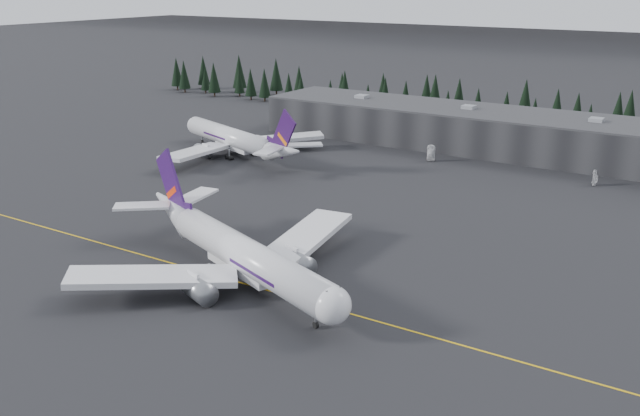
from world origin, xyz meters
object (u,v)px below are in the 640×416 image
Objects in this scene: gse_vehicle_a at (431,159)px; jet_parked at (239,140)px; jet_main at (234,249)px; terminal at (497,131)px; gse_vehicle_b at (595,183)px.

jet_parked is at bearing -162.02° from gse_vehicle_a.
jet_parked is at bearing 149.19° from jet_main.
gse_vehicle_b is at bearing -34.71° from terminal.
gse_vehicle_a is 48.25m from gse_vehicle_b.
jet_main is 12.50× the size of gse_vehicle_a.
terminal is 44.87m from gse_vehicle_b.
jet_parked is (-64.33, -51.62, -1.05)m from terminal.
gse_vehicle_b is (100.93, 26.26, -4.50)m from jet_parked.
jet_main is at bearing -25.53° from gse_vehicle_b.
terminal is 2.48× the size of jet_main.
terminal is 27.68m from gse_vehicle_a.
terminal reaches higher than gse_vehicle_a.
gse_vehicle_a is at bearing -132.87° from jet_parked.
jet_parked is 59.44m from gse_vehicle_a.
terminal is 31.03× the size of gse_vehicle_a.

